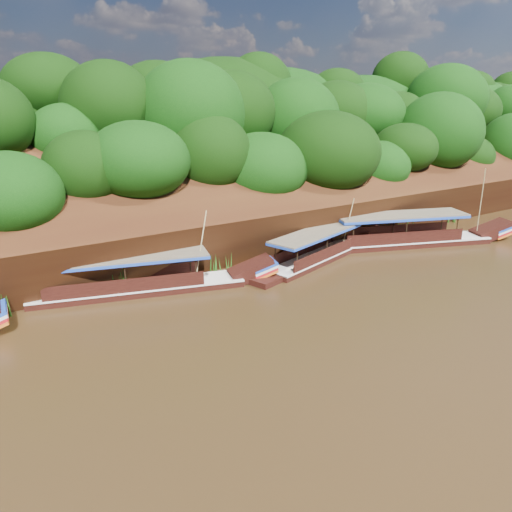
{
  "coord_description": "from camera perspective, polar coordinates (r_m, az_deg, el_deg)",
  "views": [
    {
      "loc": [
        -20.69,
        -18.61,
        11.55
      ],
      "look_at": [
        -4.24,
        7.0,
        1.56
      ],
      "focal_mm": 35.0,
      "sensor_mm": 36.0,
      "label": 1
    }
  ],
  "objects": [
    {
      "name": "boat_2",
      "position": [
        31.08,
        -11.82,
        -3.01
      ],
      "size": [
        14.99,
        5.85,
        5.16
      ],
      "rotation": [
        0.0,
        0.0,
        -0.27
      ],
      "color": "black",
      "rests_on": "ground"
    },
    {
      "name": "boat_1",
      "position": [
        36.97,
        7.99,
        0.59
      ],
      "size": [
        12.86,
        5.49,
        4.59
      ],
      "rotation": [
        0.0,
        0.0,
        0.3
      ],
      "color": "black",
      "rests_on": "ground"
    },
    {
      "name": "riverbank",
      "position": [
        47.22,
        -6.04,
        6.25
      ],
      "size": [
        120.0,
        30.06,
        19.4
      ],
      "color": "black",
      "rests_on": "ground"
    },
    {
      "name": "boat_0",
      "position": [
        41.79,
        17.98,
        2.04
      ],
      "size": [
        15.55,
        7.39,
        6.54
      ],
      "rotation": [
        0.0,
        0.0,
        -0.35
      ],
      "color": "black",
      "rests_on": "ground"
    },
    {
      "name": "ground",
      "position": [
        30.13,
        14.17,
        -4.96
      ],
      "size": [
        160.0,
        160.0,
        0.0
      ],
      "primitive_type": "plane",
      "color": "black",
      "rests_on": "ground"
    },
    {
      "name": "reeds",
      "position": [
        34.89,
        -0.16,
        0.37
      ],
      "size": [
        48.27,
        2.28,
        2.03
      ],
      "color": "#265715",
      "rests_on": "ground"
    }
  ]
}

